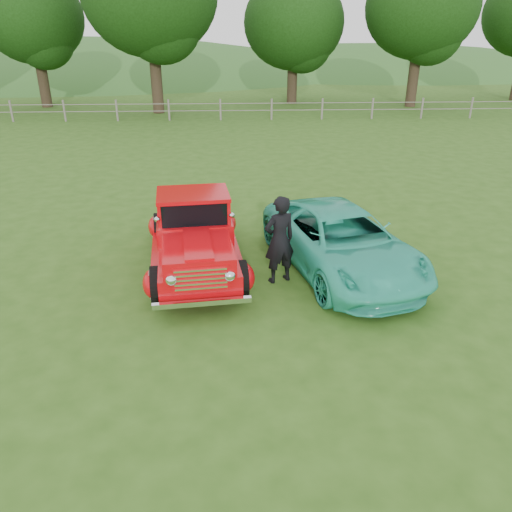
{
  "coord_description": "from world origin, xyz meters",
  "views": [
    {
      "loc": [
        0.59,
        -8.14,
        4.97
      ],
      "look_at": [
        1.06,
        1.2,
        0.68
      ],
      "focal_mm": 35.0,
      "sensor_mm": 36.0,
      "label": 1
    }
  ],
  "objects_px": {
    "tree_mid_east": "(422,7)",
    "red_pickup": "(195,234)",
    "teal_sedan": "(342,242)",
    "tree_mid_west": "(33,18)",
    "tree_near_east": "(294,23)",
    "man": "(280,240)"
  },
  "relations": [
    {
      "from": "teal_sedan",
      "to": "red_pickup",
      "type": "bearing_deg",
      "value": 159.54
    },
    {
      "from": "tree_mid_west",
      "to": "tree_mid_east",
      "type": "xyz_separation_m",
      "value": [
        25.0,
        -1.0,
        0.62
      ]
    },
    {
      "from": "tree_mid_west",
      "to": "man",
      "type": "relative_size",
      "value": 4.45
    },
    {
      "from": "tree_near_east",
      "to": "man",
      "type": "xyz_separation_m",
      "value": [
        -3.44,
        -27.61,
        -4.3
      ]
    },
    {
      "from": "tree_near_east",
      "to": "tree_mid_east",
      "type": "distance_m",
      "value": 8.3
    },
    {
      "from": "teal_sedan",
      "to": "man",
      "type": "distance_m",
      "value": 1.52
    },
    {
      "from": "tree_mid_east",
      "to": "teal_sedan",
      "type": "relative_size",
      "value": 1.92
    },
    {
      "from": "tree_mid_east",
      "to": "red_pickup",
      "type": "relative_size",
      "value": 1.84
    },
    {
      "from": "tree_mid_west",
      "to": "red_pickup",
      "type": "relative_size",
      "value": 1.65
    },
    {
      "from": "tree_mid_east",
      "to": "red_pickup",
      "type": "distance_m",
      "value": 28.65
    },
    {
      "from": "tree_near_east",
      "to": "man",
      "type": "distance_m",
      "value": 28.16
    },
    {
      "from": "tree_near_east",
      "to": "man",
      "type": "height_order",
      "value": "tree_near_east"
    },
    {
      "from": "tree_mid_west",
      "to": "teal_sedan",
      "type": "relative_size",
      "value": 1.72
    },
    {
      "from": "tree_near_east",
      "to": "tree_mid_east",
      "type": "height_order",
      "value": "tree_mid_east"
    },
    {
      "from": "tree_mid_west",
      "to": "teal_sedan",
      "type": "xyz_separation_m",
      "value": [
        14.98,
        -26.14,
        -4.87
      ]
    },
    {
      "from": "tree_mid_west",
      "to": "teal_sedan",
      "type": "height_order",
      "value": "tree_mid_west"
    },
    {
      "from": "red_pickup",
      "to": "tree_mid_east",
      "type": "bearing_deg",
      "value": 55.62
    },
    {
      "from": "tree_near_east",
      "to": "teal_sedan",
      "type": "distance_m",
      "value": 27.6
    },
    {
      "from": "tree_mid_east",
      "to": "red_pickup",
      "type": "height_order",
      "value": "tree_mid_east"
    },
    {
      "from": "tree_near_east",
      "to": "red_pickup",
      "type": "xyz_separation_m",
      "value": [
        -5.26,
        -26.82,
        -4.45
      ]
    },
    {
      "from": "tree_mid_west",
      "to": "red_pickup",
      "type": "xyz_separation_m",
      "value": [
        11.74,
        -25.82,
        -4.75
      ]
    },
    {
      "from": "tree_mid_west",
      "to": "tree_near_east",
      "type": "bearing_deg",
      "value": 3.37
    }
  ]
}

